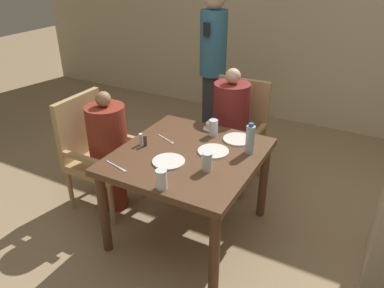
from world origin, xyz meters
TOP-DOWN VIEW (x-y plane):
  - ground_plane at (0.00, 0.00)m, footprint 16.00×16.00m
  - wall_back at (0.00, 2.62)m, footprint 8.00×0.06m
  - dining_table at (0.00, 0.00)m, footprint 1.01×1.07m
  - chair_left_side at (-0.91, 0.00)m, footprint 0.52×0.51m
  - diner_in_left_chair at (-0.76, 0.00)m, footprint 0.32×0.32m
  - chair_far_side at (0.00, 0.94)m, footprint 0.51×0.52m
  - diner_in_far_chair at (-0.00, 0.79)m, footprint 0.32×0.32m
  - standing_host at (-0.56, 1.58)m, footprint 0.29×0.33m
  - plate_main_left at (-0.06, -0.18)m, footprint 0.23×0.23m
  - plate_main_right at (0.24, 0.37)m, footprint 0.23×0.23m
  - plate_dessert_center at (0.15, 0.10)m, footprint 0.23×0.23m
  - teacup_with_saucer at (-0.04, 0.45)m, footprint 0.12×0.12m
  - water_bottle at (0.39, 0.22)m, footprint 0.07×0.07m
  - glass_tall_near at (0.07, -0.48)m, footprint 0.07×0.07m
  - glass_tall_mid at (0.03, 0.35)m, footprint 0.07×0.07m
  - glass_tall_far at (0.22, -0.15)m, footprint 0.07×0.07m
  - salt_shaker at (-0.38, -0.05)m, footprint 0.03×0.03m
  - pepper_shaker at (-0.34, -0.05)m, footprint 0.03×0.03m
  - fork_beside_plate at (-0.24, 0.10)m, footprint 0.19×0.09m
  - knife_beside_plate at (-0.34, -0.40)m, footprint 0.21×0.06m

SIDE VIEW (x-z plane):
  - ground_plane at x=0.00m, z-range 0.00..0.00m
  - chair_left_side at x=-0.91m, z-range 0.03..1.01m
  - chair_far_side at x=0.00m, z-range 0.03..1.01m
  - diner_in_left_chair at x=-0.76m, z-range 0.01..1.08m
  - diner_in_far_chair at x=0.00m, z-range 0.02..1.17m
  - dining_table at x=0.00m, z-range 0.27..0.99m
  - fork_beside_plate at x=-0.24m, z-range 0.72..0.73m
  - knife_beside_plate at x=-0.34m, z-range 0.72..0.73m
  - plate_main_left at x=-0.06m, z-range 0.72..0.73m
  - plate_main_right at x=0.24m, z-range 0.72..0.73m
  - plate_dessert_center at x=0.15m, z-range 0.72..0.73m
  - teacup_with_saucer at x=-0.04m, z-range 0.72..0.78m
  - pepper_shaker at x=-0.34m, z-range 0.72..0.81m
  - salt_shaker at x=-0.38m, z-range 0.72..0.81m
  - glass_tall_near at x=0.07m, z-range 0.72..0.85m
  - glass_tall_mid at x=0.03m, z-range 0.72..0.85m
  - glass_tall_far at x=0.22m, z-range 0.72..0.85m
  - water_bottle at x=0.39m, z-range 0.71..0.95m
  - standing_host at x=-0.56m, z-range 0.06..1.78m
  - wall_back at x=0.00m, z-range 0.00..2.80m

